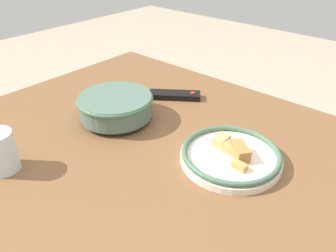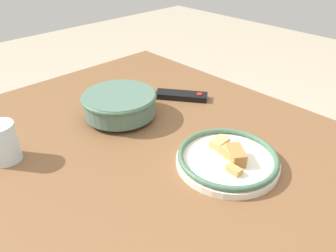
# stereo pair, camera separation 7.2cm
# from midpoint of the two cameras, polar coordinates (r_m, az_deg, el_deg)

# --- Properties ---
(dining_table) EXTENTS (1.52, 0.99, 0.76)m
(dining_table) POSITION_cam_midpoint_polar(r_m,az_deg,el_deg) (0.87, 2.34, -11.32)
(dining_table) COLOR brown
(dining_table) RESTS_ON ground_plane
(noodle_bowl) EXTENTS (0.23, 0.23, 0.08)m
(noodle_bowl) POSITION_cam_midpoint_polar(r_m,az_deg,el_deg) (1.01, -11.14, 3.45)
(noodle_bowl) COLOR #4C6B5B
(noodle_bowl) RESTS_ON dining_table
(food_plate) EXTENTS (0.26, 0.26, 0.05)m
(food_plate) POSITION_cam_midpoint_polar(r_m,az_deg,el_deg) (0.84, 8.51, -5.12)
(food_plate) COLOR silver
(food_plate) RESTS_ON dining_table
(tv_remote) EXTENTS (0.17, 0.15, 0.02)m
(tv_remote) POSITION_cam_midpoint_polar(r_m,az_deg,el_deg) (1.14, -0.61, 5.35)
(tv_remote) COLOR black
(tv_remote) RESTS_ON dining_table
(drinking_glass) EXTENTS (0.08, 0.08, 0.10)m
(drinking_glass) POSITION_cam_midpoint_polar(r_m,az_deg,el_deg) (0.90, -29.31, -3.99)
(drinking_glass) COLOR silver
(drinking_glass) RESTS_ON dining_table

